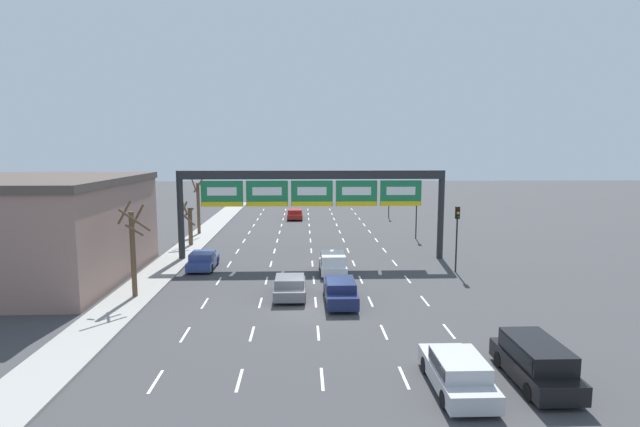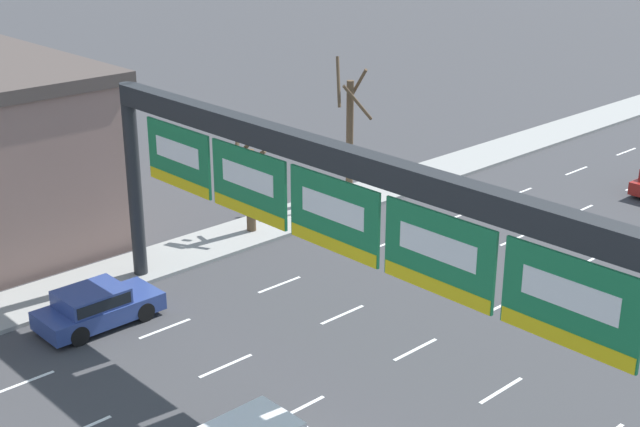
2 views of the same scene
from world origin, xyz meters
TOP-DOWN VIEW (x-y plane):
  - ground_plane at (0.00, 0.00)m, footprint 220.00×220.00m
  - sidewalk_left at (-11.30, 0.00)m, footprint 2.80×110.00m
  - lane_dashes at (0.00, 13.50)m, footprint 13.32×67.00m
  - sign_gantry at (-0.00, 12.63)m, footprint 21.91×0.70m
  - building_near at (-20.03, 6.79)m, footprint 14.13×15.38m
  - car_grey at (-1.56, 2.09)m, footprint 1.94×3.94m
  - car_blue at (-8.37, 9.53)m, footprint 1.87×4.09m
  - car_red at (-1.76, 35.94)m, footprint 1.94×4.00m
  - car_silver at (5.11, -10.10)m, footprint 1.92×4.72m
  - suv_black at (8.35, -9.59)m, footprint 1.90×4.69m
  - car_navy at (1.47, 0.83)m, footprint 1.85×4.74m
  - suv_white at (1.45, 7.92)m, footprint 1.90×3.91m
  - traffic_light_near_gantry at (10.59, 7.89)m, footprint 0.30×0.35m
  - traffic_light_mid_block at (10.73, 21.65)m, footprint 0.30×0.35m
  - traffic_light_far_end at (10.61, 37.07)m, footprint 0.30×0.35m
  - tree_bare_closest at (-11.03, 2.11)m, footprint 2.03×2.08m
  - tree_bare_second at (-11.75, 24.73)m, footprint 1.83×1.55m
  - tree_bare_third at (-11.35, 18.41)m, footprint 1.60×1.83m

SIDE VIEW (x-z plane):
  - ground_plane at x=0.00m, z-range 0.00..0.00m
  - lane_dashes at x=0.00m, z-range 0.00..0.01m
  - sidewalk_left at x=-11.30m, z-range 0.00..0.15m
  - car_red at x=-1.76m, z-range 0.05..1.35m
  - car_grey at x=-1.56m, z-range 0.05..1.38m
  - car_blue at x=-8.37m, z-range 0.05..1.39m
  - car_silver at x=5.11m, z-range 0.05..1.48m
  - car_navy at x=1.47m, z-range 0.05..1.51m
  - suv_white at x=1.45m, z-range 0.09..1.58m
  - suv_black at x=8.35m, z-range 0.10..1.80m
  - tree_bare_third at x=-11.35m, z-range 0.14..4.42m
  - traffic_light_mid_block at x=10.73m, z-range 0.95..5.33m
  - traffic_light_far_end at x=10.61m, z-range 0.95..5.34m
  - tree_bare_closest at x=-11.03m, z-range 0.30..6.13m
  - tree_bare_second at x=-11.75m, z-range 0.08..6.46m
  - traffic_light_near_gantry at x=10.59m, z-range 1.04..5.94m
  - building_near at x=-20.03m, z-range 0.01..7.19m
  - sign_gantry at x=0.00m, z-range 2.22..9.57m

